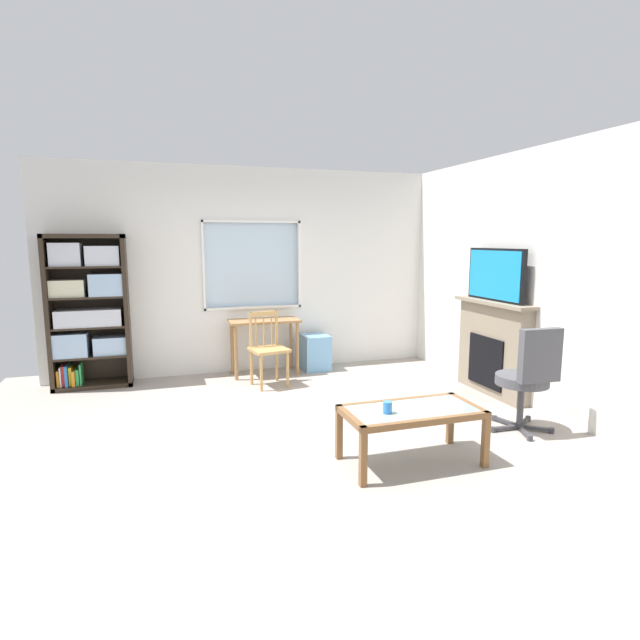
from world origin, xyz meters
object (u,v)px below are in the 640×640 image
at_px(office_chair, 529,374).
at_px(coffee_table, 411,416).
at_px(desk_under_window, 264,330).
at_px(bookshelf, 88,308).
at_px(sippy_cup, 387,407).
at_px(fireplace, 493,347).
at_px(tv, 496,275).
at_px(plastic_drawer_unit, 315,352).
at_px(wooden_chair, 268,348).

relative_size(office_chair, coffee_table, 0.92).
bearing_deg(office_chair, desk_under_window, 123.73).
bearing_deg(bookshelf, sippy_cup, -52.78).
distance_m(fireplace, sippy_cup, 2.46).
xyz_separation_m(desk_under_window, tv, (2.30, -1.65, 0.78)).
bearing_deg(fireplace, bookshelf, 158.36).
bearing_deg(desk_under_window, bookshelf, 177.11).
bearing_deg(fireplace, plastic_drawer_unit, 133.36).
xyz_separation_m(bookshelf, sippy_cup, (2.42, -3.18, -0.46)).
xyz_separation_m(tv, coffee_table, (-1.76, -1.39, -0.99)).
bearing_deg(coffee_table, desk_under_window, 100.12).
bearing_deg(tv, bookshelf, 158.28).
xyz_separation_m(fireplace, coffee_table, (-1.78, -1.39, -0.16)).
bearing_deg(desk_under_window, office_chair, -56.27).
bearing_deg(plastic_drawer_unit, wooden_chair, -144.09).
distance_m(plastic_drawer_unit, coffee_table, 3.09).
bearing_deg(sippy_cup, bookshelf, 127.22).
height_order(desk_under_window, office_chair, office_chair).
bearing_deg(plastic_drawer_unit, desk_under_window, -175.99).
bearing_deg(wooden_chair, tv, -25.62).
xyz_separation_m(desk_under_window, sippy_cup, (0.31, -3.08, -0.11)).
distance_m(fireplace, office_chair, 1.23).
bearing_deg(coffee_table, tv, 38.28).
distance_m(desk_under_window, office_chair, 3.35).
bearing_deg(sippy_cup, desk_under_window, 95.78).
bearing_deg(plastic_drawer_unit, tv, -46.97).
relative_size(wooden_chair, tv, 0.96).
height_order(tv, sippy_cup, tv).
xyz_separation_m(bookshelf, tv, (4.41, -1.76, 0.42)).
relative_size(desk_under_window, fireplace, 0.75).
bearing_deg(tv, sippy_cup, -144.32).
bearing_deg(office_chair, sippy_cup, -169.35).
bearing_deg(office_chair, bookshelf, 143.91).
distance_m(office_chair, coffee_table, 1.35).
distance_m(plastic_drawer_unit, sippy_cup, 3.16).
bearing_deg(fireplace, desk_under_window, 144.57).
height_order(wooden_chair, plastic_drawer_unit, wooden_chair).
bearing_deg(coffee_table, office_chair, 10.77).
height_order(fireplace, sippy_cup, fireplace).
bearing_deg(sippy_cup, coffee_table, 9.95).
xyz_separation_m(wooden_chair, sippy_cup, (0.38, -2.56, 0.03)).
relative_size(bookshelf, sippy_cup, 20.36).
distance_m(bookshelf, fireplace, 4.78).
bearing_deg(fireplace, sippy_cup, -144.57).
bearing_deg(office_chair, tv, 68.84).
bearing_deg(bookshelf, office_chair, -36.09).
height_order(bookshelf, plastic_drawer_unit, bookshelf).
xyz_separation_m(wooden_chair, fireplace, (2.38, -1.13, 0.08)).
relative_size(bookshelf, coffee_table, 1.69).
xyz_separation_m(fireplace, sippy_cup, (-2.01, -1.43, -0.05)).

